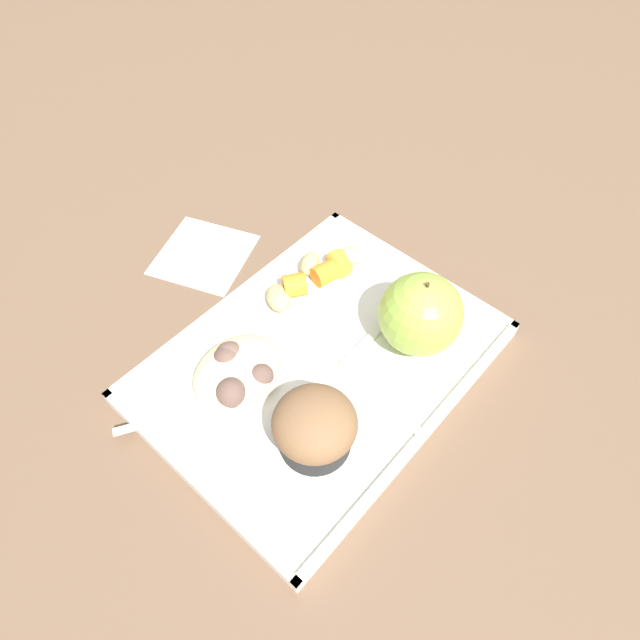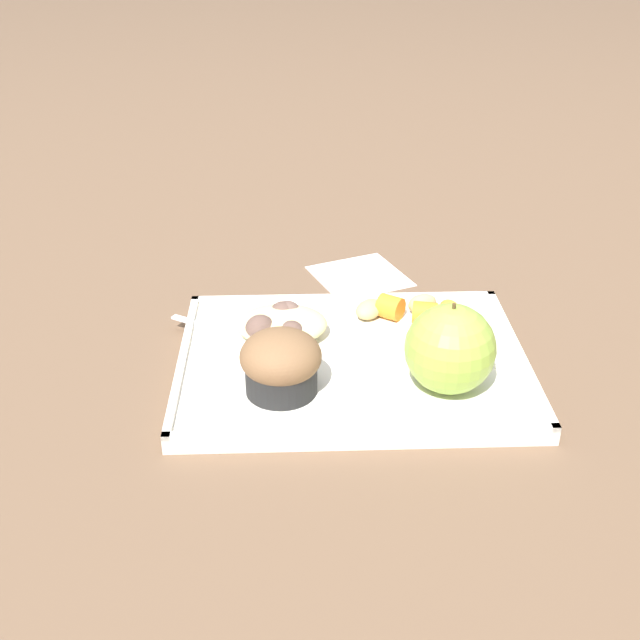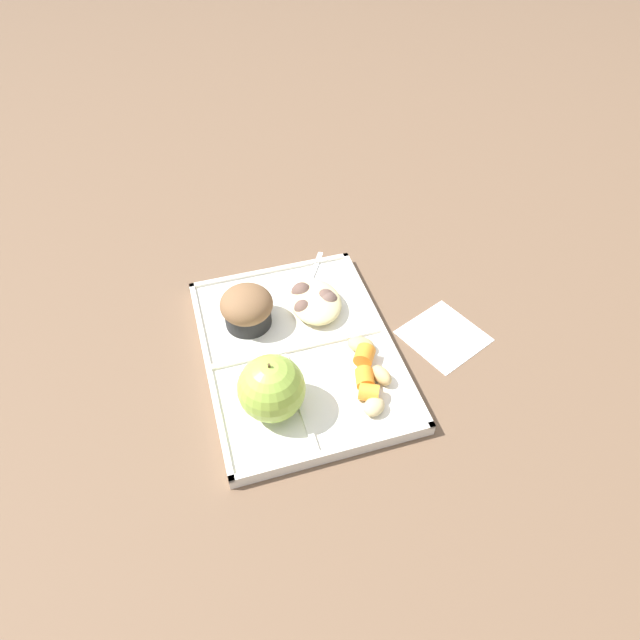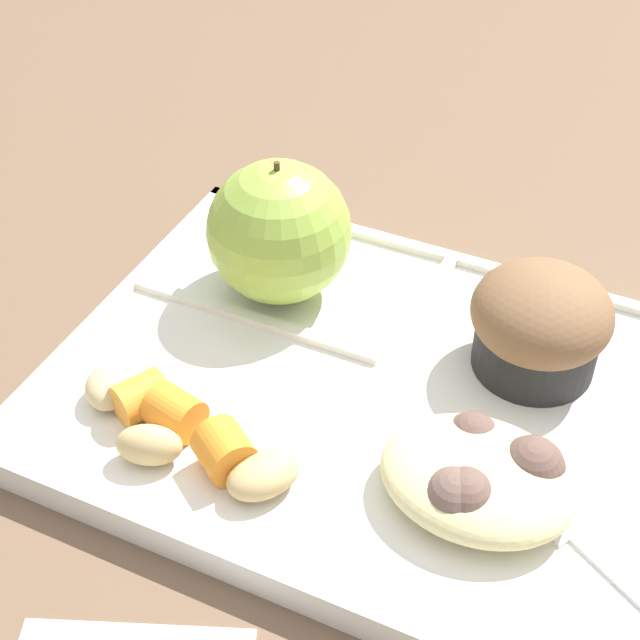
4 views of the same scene
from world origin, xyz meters
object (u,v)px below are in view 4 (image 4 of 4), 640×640
Objects in this scene: green_apple at (279,232)px; plastic_fork at (585,546)px; bran_muffin at (540,323)px; lunch_tray at (375,400)px.

green_apple is 0.77× the size of plastic_fork.
green_apple is at bearing 180.00° from bran_muffin.
green_apple is at bearing 152.95° from plastic_fork.
plastic_fork is at bearing -22.25° from lunch_tray.
bran_muffin is (0.16, 0.00, -0.01)m from green_apple.
lunch_tray is 4.56× the size of bran_muffin.
green_apple is 0.25m from plastic_fork.
green_apple reaches higher than bran_muffin.
green_apple is 1.18× the size of bran_muffin.
lunch_tray is 2.96× the size of plastic_fork.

